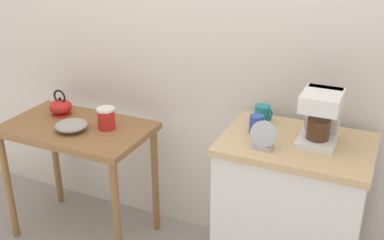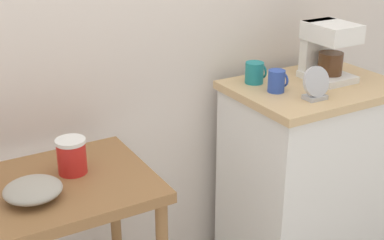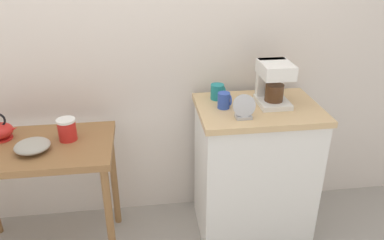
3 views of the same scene
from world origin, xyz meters
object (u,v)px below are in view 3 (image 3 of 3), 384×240
at_px(bowl_stoneware, 32,146).
at_px(table_clock, 244,108).
at_px(canister_enamel, 67,129).
at_px(mug_dark_teal, 217,92).
at_px(mug_blue, 224,100).
at_px(teakettle, 0,131).
at_px(coffee_maker, 273,81).

relative_size(bowl_stoneware, table_clock, 1.37).
height_order(bowl_stoneware, canister_enamel, canister_enamel).
bearing_deg(canister_enamel, bowl_stoneware, -145.70).
height_order(bowl_stoneware, mug_dark_teal, mug_dark_teal).
xyz_separation_m(canister_enamel, mug_dark_teal, (0.90, 0.15, 0.13)).
bearing_deg(canister_enamel, mug_blue, 0.34).
bearing_deg(canister_enamel, teakettle, 171.53).
xyz_separation_m(teakettle, canister_enamel, (0.38, -0.06, 0.01)).
bearing_deg(mug_dark_teal, teakettle, -175.97).
distance_m(bowl_stoneware, canister_enamel, 0.21).
distance_m(bowl_stoneware, table_clock, 1.17).
xyz_separation_m(bowl_stoneware, table_clock, (1.16, -0.03, 0.17)).
xyz_separation_m(bowl_stoneware, canister_enamel, (0.17, 0.12, 0.03)).
relative_size(bowl_stoneware, canister_enamel, 1.47).
bearing_deg(mug_blue, canister_enamel, -179.66).
height_order(coffee_maker, mug_blue, coffee_maker).
bearing_deg(coffee_maker, mug_dark_teal, 160.81).
xyz_separation_m(canister_enamel, coffee_maker, (1.21, 0.04, 0.22)).
bearing_deg(mug_blue, table_clock, -63.03).
height_order(teakettle, coffee_maker, coffee_maker).
xyz_separation_m(teakettle, table_clock, (1.37, -0.21, 0.15)).
relative_size(canister_enamel, mug_dark_teal, 1.36).
distance_m(mug_blue, table_clock, 0.17).
distance_m(coffee_maker, table_clock, 0.30).
distance_m(mug_dark_teal, table_clock, 0.31).
height_order(bowl_stoneware, table_clock, table_clock).
distance_m(canister_enamel, table_clock, 1.01).
height_order(bowl_stoneware, mug_blue, mug_blue).
relative_size(canister_enamel, coffee_maker, 0.50).
bearing_deg(coffee_maker, bowl_stoneware, -173.64).
relative_size(mug_blue, table_clock, 0.69).
bearing_deg(bowl_stoneware, canister_enamel, 34.30).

